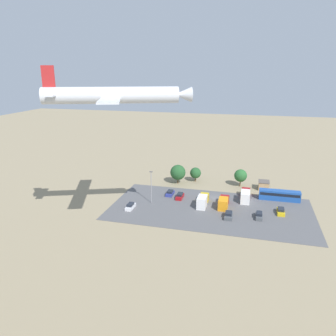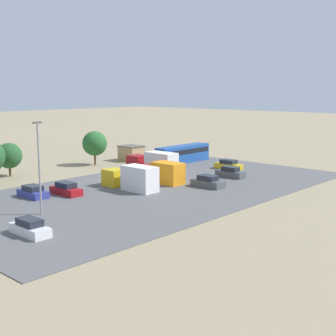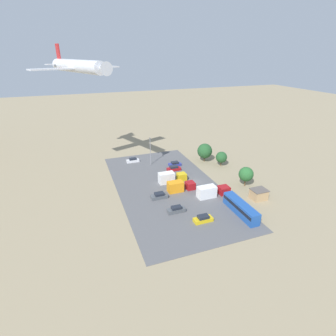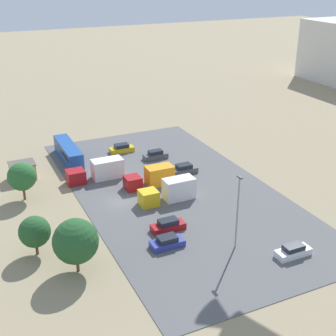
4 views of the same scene
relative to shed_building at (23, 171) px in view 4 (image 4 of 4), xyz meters
The scene contains 17 objects.
ground_plane 18.72m from the shed_building, 38.31° to the left, with size 400.00×400.00×0.00m, color gray.
parking_lot_surface 25.07m from the shed_building, 54.19° to the left, with size 55.48×28.53×0.08m.
shed_building is the anchor object (origin of this frame).
bus 9.65m from the shed_building, 116.72° to the left, with size 11.75×2.53×3.00m.
parked_car_0 22.92m from the shed_building, 86.14° to the left, with size 1.70×4.37×1.58m.
parked_car_1 28.59m from the shed_building, 30.55° to the left, with size 1.82×4.52×1.54m.
parked_car_2 44.42m from the shed_building, 35.13° to the left, with size 1.72×4.43×1.49m.
parked_car_3 18.98m from the shed_building, 102.62° to the left, with size 1.90×4.46×1.54m.
parked_car_4 26.35m from the shed_building, 69.36° to the left, with size 1.99×4.42×1.58m.
parked_car_5 30.90m from the shed_building, 24.40° to the left, with size 1.95×4.19×1.43m.
parked_truck_0 12.37m from the shed_building, 63.87° to the left, with size 2.58×9.18×3.12m.
parked_truck_1 25.15m from the shed_building, 47.12° to the left, with size 2.45×8.46×3.20m.
parked_truck_2 21.23m from the shed_building, 58.00° to the left, with size 2.53×7.86×2.94m.
tree_near_shed 28.42m from the shed_building, ahead, with size 5.19×5.19×6.56m.
tree_apron_mid 7.96m from the shed_building, ahead, with size 4.21×4.21×5.83m.
tree_apron_far 22.99m from the shed_building, ahead, with size 3.81×3.81×5.02m.
light_pole_lot_centre 37.94m from the shed_building, 32.55° to the left, with size 0.90×0.28×9.61m.
Camera 4 is at (57.97, -19.57, 32.26)m, focal length 50.00 mm.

